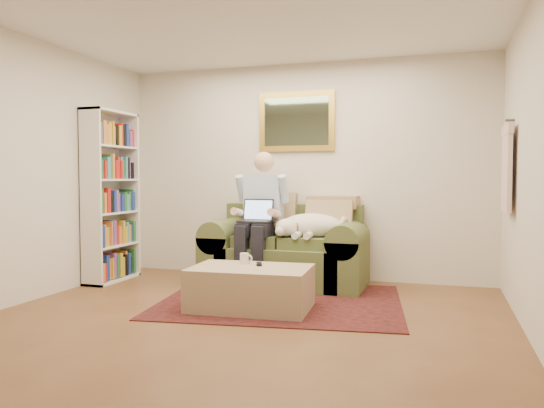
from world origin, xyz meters
The scene contains 12 objects.
room_shell centered at (0.00, 0.35, 1.30)m, with size 4.51×5.00×2.61m.
rug centered at (0.12, 1.17, 0.01)m, with size 2.31×1.85×0.01m, color black.
sofa centered at (-0.07, 2.01, 0.31)m, with size 1.81×0.92×1.08m.
seated_man centered at (-0.34, 1.84, 0.76)m, with size 0.59×0.85×1.52m, color #8CA8D8, non-canonical shape.
laptop centered at (-0.34, 1.77, 0.80)m, with size 0.35×0.28×0.25m.
sleeping_dog centered at (0.25, 1.92, 0.69)m, with size 0.74×0.47×0.28m, color white, non-canonical shape.
ottoman centered at (-0.05, 0.79, 0.20)m, with size 1.09×0.69×0.40m, color tan.
coffee_mug centered at (-0.18, 0.96, 0.45)m, with size 0.08×0.08×0.10m, color white.
tv_remote centered at (-0.01, 0.91, 0.41)m, with size 0.05×0.15×0.02m, color black.
bookshelf centered at (-2.10, 1.60, 1.00)m, with size 0.28×0.80×2.00m, color white, non-canonical shape.
wall_mirror centered at (-0.07, 2.47, 1.90)m, with size 0.94×0.04×0.72m.
hanging_shirt centered at (2.19, 1.60, 1.35)m, with size 0.06×0.52×0.90m, color beige, non-canonical shape.
Camera 1 is at (1.60, -3.77, 1.21)m, focal length 35.00 mm.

